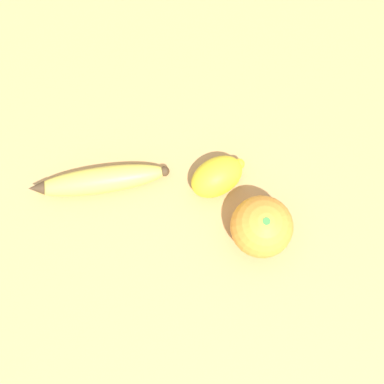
% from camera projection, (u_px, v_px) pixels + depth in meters
% --- Properties ---
extents(ground_plane, '(3.00, 3.00, 0.00)m').
position_uv_depth(ground_plane, '(116.00, 286.00, 0.65)').
color(ground_plane, tan).
extents(banana, '(0.10, 0.20, 0.04)m').
position_uv_depth(banana, '(100.00, 178.00, 0.67)').
color(banana, '#DBCC4C').
rests_on(banana, ground_plane).
extents(orange, '(0.09, 0.09, 0.09)m').
position_uv_depth(orange, '(262.00, 224.00, 0.63)').
color(orange, orange).
rests_on(orange, ground_plane).
extents(lemon, '(0.10, 0.10, 0.06)m').
position_uv_depth(lemon, '(218.00, 174.00, 0.66)').
color(lemon, yellow).
rests_on(lemon, ground_plane).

